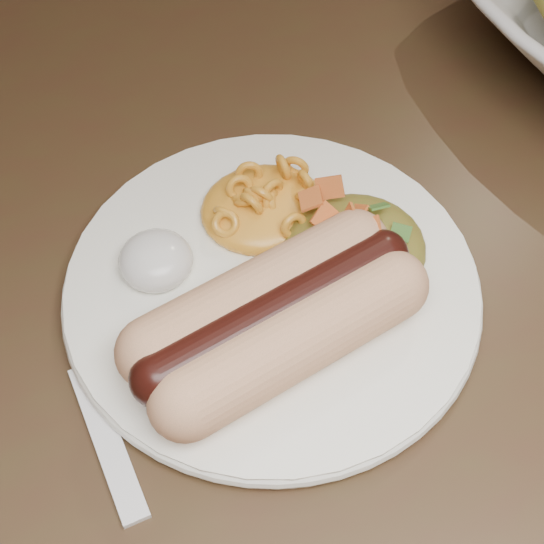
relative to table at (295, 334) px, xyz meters
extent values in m
cube|color=#3A2216|center=(0.00, 0.00, 0.07)|extent=(1.60, 0.90, 0.04)
cylinder|color=white|center=(-0.02, -0.02, 0.10)|extent=(0.32, 0.32, 0.01)
cylinder|color=#FFB182|center=(-0.03, -0.08, 0.13)|extent=(0.14, 0.08, 0.04)
cylinder|color=#FFB182|center=(-0.03, -0.04, 0.13)|extent=(0.14, 0.08, 0.04)
cylinder|color=black|center=(-0.03, -0.06, 0.13)|extent=(0.15, 0.07, 0.03)
ellipsoid|color=gold|center=(-0.01, 0.03, 0.12)|extent=(0.08, 0.08, 0.03)
ellipsoid|color=white|center=(-0.09, 0.01, 0.12)|extent=(0.06, 0.06, 0.03)
ellipsoid|color=#9B3F22|center=(0.03, -0.02, 0.12)|extent=(0.09, 0.08, 0.04)
cube|color=white|center=(-0.14, -0.09, 0.09)|extent=(0.04, 0.13, 0.00)
camera|label=1|loc=(-0.11, -0.30, 0.52)|focal=55.00mm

